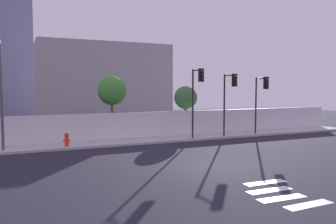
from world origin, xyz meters
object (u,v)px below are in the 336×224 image
at_px(traffic_light_left, 261,92).
at_px(fire_hydrant, 67,139).
at_px(traffic_light_center, 230,91).
at_px(street_lamp_curbside, 0,86).
at_px(traffic_light_right, 197,88).
at_px(roadside_tree_midleft, 186,98).
at_px(roadside_tree_leftmost, 112,91).

relative_size(traffic_light_left, fire_hydrant, 5.37).
distance_m(traffic_light_left, traffic_light_center, 2.79).
bearing_deg(fire_hydrant, traffic_light_center, -3.69).
xyz_separation_m(traffic_light_left, street_lamp_curbside, (-17.66, 0.75, 0.41)).
distance_m(traffic_light_left, traffic_light_right, 5.45).
distance_m(traffic_light_right, roadside_tree_midleft, 4.10).
bearing_deg(fire_hydrant, street_lamp_curbside, -178.45).
xyz_separation_m(traffic_light_left, traffic_light_right, (-5.44, 0.18, 0.32)).
bearing_deg(roadside_tree_leftmost, fire_hydrant, -139.06).
height_order(traffic_light_right, roadside_tree_midleft, traffic_light_right).
bearing_deg(traffic_light_right, street_lamp_curbside, 177.34).
distance_m(traffic_light_right, fire_hydrant, 9.26).
height_order(traffic_light_left, traffic_light_center, traffic_light_center).
relative_size(traffic_light_right, roadside_tree_leftmost, 1.07).
relative_size(traffic_light_left, roadside_tree_leftmost, 0.96).
bearing_deg(roadside_tree_midleft, traffic_light_left, -43.11).
height_order(traffic_light_left, traffic_light_right, traffic_light_right).
distance_m(traffic_light_left, street_lamp_curbside, 17.68).
xyz_separation_m(street_lamp_curbside, roadside_tree_midleft, (13.32, 3.31, -0.87)).
bearing_deg(traffic_light_right, fire_hydrant, 175.65).
distance_m(street_lamp_curbside, fire_hydrant, 4.75).
bearing_deg(traffic_light_left, traffic_light_right, 178.08).
relative_size(traffic_light_center, traffic_light_right, 0.94).
bearing_deg(traffic_light_center, traffic_light_left, -2.32).
distance_m(traffic_light_right, street_lamp_curbside, 12.23).
bearing_deg(traffic_light_right, roadside_tree_leftmost, 142.24).
xyz_separation_m(traffic_light_center, roadside_tree_leftmost, (-7.66, 3.94, 0.00)).
relative_size(traffic_light_left, traffic_light_right, 0.90).
relative_size(fire_hydrant, roadside_tree_midleft, 0.21).
bearing_deg(street_lamp_curbside, fire_hydrant, 1.55).
bearing_deg(street_lamp_curbside, roadside_tree_leftmost, 24.60).
bearing_deg(traffic_light_left, roadside_tree_midleft, 136.89).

